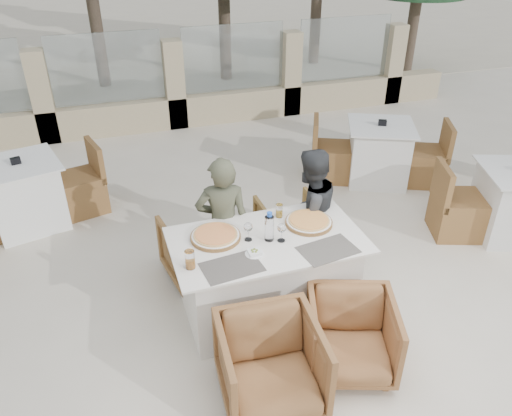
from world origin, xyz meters
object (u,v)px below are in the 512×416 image
object	(u,v)px
pizza_left	(216,236)
armchair_far_left	(202,249)
pizza_right	(309,221)
armchair_near_left	(271,365)
olive_dish	(254,252)
wine_glass_near	(282,231)
wine_glass_centre	(248,230)
beer_glass_right	(279,211)
beer_glass_left	(190,259)
dining_table	(267,276)
diner_right	(309,214)
water_bottle	(269,226)
armchair_near_right	(351,336)
bg_table_a	(25,195)
armchair_far_right	(290,226)
diner_left	(223,225)
bg_table_b	(378,153)

from	to	relation	value
pizza_left	armchair_far_left	xyz separation A→B (m)	(-0.02, 0.53, -0.48)
pizza_right	armchair_near_left	world-z (taller)	pizza_right
olive_dish	armchair_far_left	bearing A→B (deg)	107.17
wine_glass_near	olive_dish	xyz separation A→B (m)	(-0.27, -0.11, -0.07)
wine_glass_centre	beer_glass_right	bearing A→B (deg)	35.17
olive_dish	armchair_near_left	xyz separation A→B (m)	(-0.12, -0.73, -0.46)
beer_glass_left	beer_glass_right	world-z (taller)	beer_glass_left
dining_table	wine_glass_near	size ratio (longest dim) A/B	8.70
diner_right	water_bottle	bearing A→B (deg)	18.81
beer_glass_right	armchair_near_right	bearing A→B (deg)	-80.34
beer_glass_left	diner_right	world-z (taller)	diner_right
armchair_far_left	bg_table_a	distance (m)	2.25
armchair_far_left	olive_dish	bearing A→B (deg)	97.62
wine_glass_centre	armchair_far_right	size ratio (longest dim) A/B	0.29
dining_table	olive_dish	xyz separation A→B (m)	(-0.17, -0.17, 0.41)
armchair_near_left	water_bottle	bearing A→B (deg)	75.88
dining_table	olive_dish	distance (m)	0.47
wine_glass_near	armchair_near_right	distance (m)	0.97
dining_table	pizza_left	size ratio (longest dim) A/B	3.84
armchair_far_left	armchair_near_left	distance (m)	1.58
bg_table_a	wine_glass_centre	bearing A→B (deg)	-62.80
wine_glass_centre	beer_glass_left	size ratio (longest dim) A/B	1.21
armchair_near_left	olive_dish	bearing A→B (deg)	85.15
pizza_right	armchair_far_left	world-z (taller)	pizza_right
wine_glass_centre	wine_glass_near	bearing A→B (deg)	-21.54
beer_glass_left	armchair_near_left	world-z (taller)	beer_glass_left
armchair_near_left	diner_right	bearing A→B (deg)	61.75
pizza_right	armchair_far_right	bearing A→B (deg)	79.91
armchair_far_right	diner_right	bearing A→B (deg)	91.72
pizza_left	water_bottle	distance (m)	0.45
wine_glass_centre	water_bottle	bearing A→B (deg)	-18.29
armchair_far_right	diner_left	distance (m)	0.94
wine_glass_near	armchair_near_right	xyz separation A→B (m)	(0.30, -0.74, -0.56)
armchair_far_left	armchair_near_right	xyz separation A→B (m)	(0.83, -1.47, -0.01)
wine_glass_centre	armchair_far_left	size ratio (longest dim) A/B	0.27
pizza_right	wine_glass_near	bearing A→B (deg)	-152.42
wine_glass_near	bg_table_b	bearing A→B (deg)	43.30
beer_glass_left	armchair_near_right	xyz separation A→B (m)	(1.08, -0.62, -0.54)
wine_glass_centre	armchair_near_left	world-z (taller)	wine_glass_centre
pizza_right	bg_table_a	bearing A→B (deg)	140.13
beer_glass_left	olive_dish	size ratio (longest dim) A/B	1.38
olive_dish	armchair_far_left	size ratio (longest dim) A/B	0.16
diner_right	armchair_near_right	bearing A→B (deg)	62.78
pizza_right	armchair_near_left	bearing A→B (deg)	-125.05
beer_glass_right	dining_table	bearing A→B (deg)	-125.62
olive_dish	armchair_far_left	xyz separation A→B (m)	(-0.26, 0.84, -0.48)
pizza_left	armchair_far_left	world-z (taller)	pizza_left
wine_glass_near	armchair_far_left	bearing A→B (deg)	125.81
bg_table_a	armchair_far_left	bearing A→B (deg)	-57.27
dining_table	armchair_near_left	xyz separation A→B (m)	(-0.29, -0.90, -0.05)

